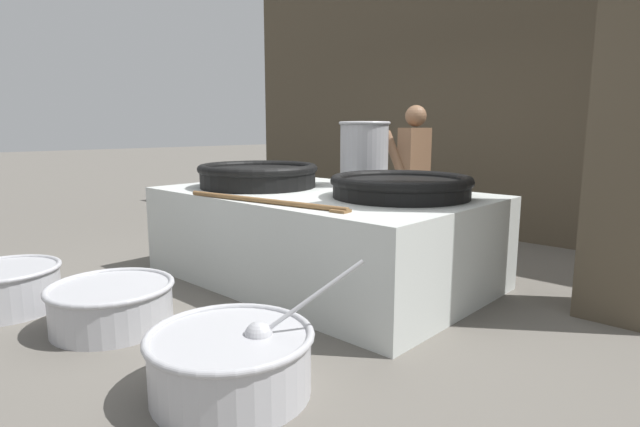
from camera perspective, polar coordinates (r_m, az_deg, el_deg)
name	(u,v)px	position (r m, az deg, el deg)	size (l,w,h in m)	color
ground_plane	(320,278)	(4.70, 0.00, -7.33)	(60.00, 60.00, 0.00)	#666059
back_wall	(473,87)	(6.92, 17.12, 13.63)	(7.91, 0.24, 3.80)	#4C4233
hearth_platform	(320,235)	(4.60, 0.00, -2.49)	(2.93, 1.85, 0.81)	silver
giant_wok_near	(258,175)	(4.91, -7.08, 4.44)	(1.16, 1.16, 0.23)	black
giant_wok_far	(401,186)	(4.19, 9.23, 3.17)	(1.18, 1.18, 0.18)	black
stock_pot	(364,153)	(5.01, 5.07, 6.93)	(0.51, 0.51, 0.63)	#9E9EA3
stirring_paddle	(268,201)	(3.81, -5.92, 1.39)	(1.56, 0.27, 0.04)	brown
cook	(413,175)	(5.48, 10.60, 4.30)	(0.40, 0.61, 1.62)	brown
prep_bowl_vegetables	(231,359)	(2.76, -10.11, -16.03)	(0.91, 0.99, 0.71)	#B7B7BC
prep_bowl_meat	(112,303)	(3.83, -22.68, -9.42)	(0.86, 0.86, 0.32)	#B7B7BC
prep_bowl_extra	(6,286)	(4.54, -32.24, -7.04)	(0.79, 0.79, 0.34)	#B7B7BC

